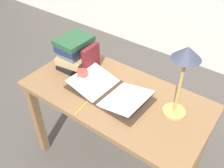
# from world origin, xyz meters

# --- Properties ---
(ground_plane) EXTENTS (12.00, 12.00, 0.00)m
(ground_plane) POSITION_xyz_m (0.00, 0.00, 0.00)
(ground_plane) COLOR #47423D
(reading_desk) EXTENTS (1.27, 0.64, 0.78)m
(reading_desk) POSITION_xyz_m (0.00, 0.00, 0.65)
(reading_desk) COLOR brown
(reading_desk) RESTS_ON ground_plane
(open_book) EXTENTS (0.58, 0.32, 0.07)m
(open_book) POSITION_xyz_m (-0.04, -0.03, 0.80)
(open_book) COLOR #38281E
(open_book) RESTS_ON reading_desk
(book_stack_tall) EXTENTS (0.25, 0.30, 0.23)m
(book_stack_tall) POSITION_xyz_m (-0.45, 0.10, 0.89)
(book_stack_tall) COLOR black
(book_stack_tall) RESTS_ON reading_desk
(book_standing_upright) EXTENTS (0.04, 0.16, 0.21)m
(book_standing_upright) POSITION_xyz_m (-0.29, 0.10, 0.88)
(book_standing_upright) COLOR maroon
(book_standing_upright) RESTS_ON reading_desk
(reading_lamp) EXTENTS (0.16, 0.16, 0.47)m
(reading_lamp) POSITION_xyz_m (0.39, 0.07, 1.14)
(reading_lamp) COLOR tan
(reading_lamp) RESTS_ON reading_desk
(coffee_mug) EXTENTS (0.08, 0.11, 0.09)m
(coffee_mug) POSITION_xyz_m (-0.26, -0.03, 0.82)
(coffee_mug) COLOR #B74238
(coffee_mug) RESTS_ON reading_desk
(pencil) EXTENTS (0.02, 0.16, 0.01)m
(pencil) POSITION_xyz_m (-0.09, -0.23, 0.78)
(pencil) COLOR gold
(pencil) RESTS_ON reading_desk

